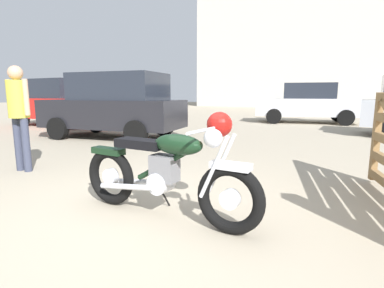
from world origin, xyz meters
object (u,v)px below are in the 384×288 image
object	(u,v)px
bystander	(19,108)
silver_sedan_mid	(115,105)
white_estate_far	(59,102)
blue_hatchback_right	(120,100)
pale_sedan_back	(308,103)
vintage_motorcycle	(169,170)

from	to	relation	value
bystander	silver_sedan_mid	xyz separation A→B (m)	(-0.97, 3.59, -0.10)
white_estate_far	blue_hatchback_right	size ratio (longest dim) A/B	0.98
pale_sedan_back	vintage_motorcycle	bearing A→B (deg)	79.29
silver_sedan_mid	white_estate_far	bearing A→B (deg)	-28.12
silver_sedan_mid	pale_sedan_back	distance (m)	8.34
white_estate_far	silver_sedan_mid	distance (m)	4.42
silver_sedan_mid	pale_sedan_back	world-z (taller)	silver_sedan_mid
vintage_motorcycle	white_estate_far	xyz separation A→B (m)	(-8.03, 6.04, 0.43)
silver_sedan_mid	pale_sedan_back	xyz separation A→B (m)	(4.69, 6.90, -0.08)
white_estate_far	blue_hatchback_right	xyz separation A→B (m)	(-0.76, 4.78, 0.00)
vintage_motorcycle	bystander	world-z (taller)	bystander
vintage_motorcycle	bystander	xyz separation A→B (m)	(-3.02, 0.67, 0.53)
vintage_motorcycle	pale_sedan_back	size ratio (longest dim) A/B	0.47
white_estate_far	pale_sedan_back	world-z (taller)	white_estate_far
bystander	blue_hatchback_right	distance (m)	11.68
bystander	white_estate_far	size ratio (longest dim) A/B	0.41
silver_sedan_mid	blue_hatchback_right	bearing A→B (deg)	-58.14
blue_hatchback_right	vintage_motorcycle	bearing A→B (deg)	138.32
bystander	blue_hatchback_right	xyz separation A→B (m)	(-5.78, 10.15, -0.10)
vintage_motorcycle	silver_sedan_mid	world-z (taller)	silver_sedan_mid
bystander	white_estate_far	xyz separation A→B (m)	(-5.02, 5.37, -0.10)
vintage_motorcycle	pale_sedan_back	world-z (taller)	pale_sedan_back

